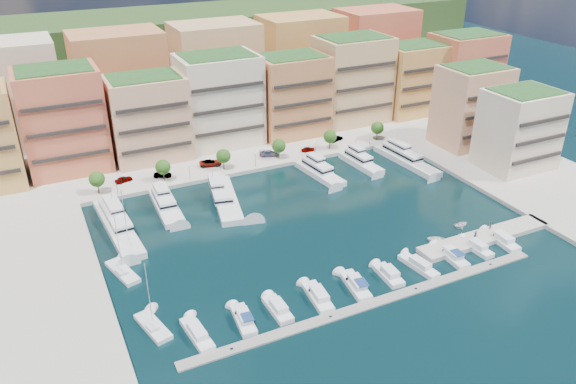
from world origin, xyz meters
The scene contains 62 objects.
ground centered at (0.00, 0.00, 0.00)m, with size 400.00×400.00×0.00m, color black.
north_quay centered at (0.00, 62.00, 0.00)m, with size 220.00×64.00×2.00m, color #9E998E.
east_quay centered at (62.00, -8.00, 0.00)m, with size 34.00×76.00×2.00m, color #9E998E.
west_quay centered at (-62.00, -8.00, 0.00)m, with size 34.00×76.00×2.00m, color #9E998E.
hillside centered at (0.00, 110.00, 0.00)m, with size 240.00×40.00×58.00m, color #203A17.
south_pontoon centered at (-3.00, -30.00, 0.00)m, with size 72.00×2.20×0.35m, color gray.
finger_pier centered at (30.00, -22.00, 0.00)m, with size 32.00×5.00×2.00m, color #9E998E.
apartment_1 centered at (-44.00, 51.99, 14.31)m, with size 20.00×16.50×26.80m.
apartment_2 centered at (-23.00, 49.99, 12.31)m, with size 20.00×15.50×22.80m.
apartment_3 centered at (-2.00, 51.99, 13.81)m, with size 22.00×16.50×25.80m.
apartment_4 centered at (20.00, 49.99, 12.81)m, with size 20.00×15.50×23.80m.
apartment_5 centered at (42.00, 51.99, 14.31)m, with size 22.00×16.50×26.80m.
apartment_6 centered at (64.00, 49.99, 12.31)m, with size 20.00×15.50×22.80m.
apartment_7 centered at (84.00, 47.99, 13.31)m, with size 22.00×16.50×24.80m.
apartment_east_a centered at (62.00, 19.99, 12.31)m, with size 18.00×14.50×22.80m.
apartment_east_b centered at (62.00, 1.99, 11.31)m, with size 18.00×14.50×20.80m.
backblock_0 centered at (-55.00, 74.00, 16.00)m, with size 26.00×18.00×30.00m, color beige.
backblock_1 centered at (-25.00, 74.00, 16.00)m, with size 26.00×18.00×30.00m, color #C87F4B.
backblock_2 centered at (5.00, 74.00, 16.00)m, with size 26.00×18.00×30.00m, color tan.
backblock_3 centered at (35.00, 74.00, 16.00)m, with size 26.00×18.00×30.00m, color gold.
backblock_4 centered at (65.00, 74.00, 16.00)m, with size 26.00×18.00×30.00m, color #C57041.
tree_0 centered at (-40.00, 33.50, 4.74)m, with size 3.80×3.80×5.65m.
tree_1 centered at (-24.00, 33.50, 4.74)m, with size 3.80×3.80×5.65m.
tree_2 centered at (-8.00, 33.50, 4.74)m, with size 3.80×3.80×5.65m.
tree_3 centered at (8.00, 33.50, 4.74)m, with size 3.80×3.80×5.65m.
tree_4 centered at (24.00, 33.50, 4.74)m, with size 3.80×3.80×5.65m.
tree_5 centered at (40.00, 33.50, 4.74)m, with size 3.80×3.80×5.65m.
lamppost_0 centered at (-36.00, 31.20, 3.83)m, with size 0.30×0.30×4.20m.
lamppost_1 centered at (-18.00, 31.20, 3.83)m, with size 0.30×0.30×4.20m.
lamppost_2 centered at (0.00, 31.20, 3.83)m, with size 0.30×0.30×4.20m.
lamppost_3 centered at (18.00, 31.20, 3.83)m, with size 0.30×0.30×4.20m.
lamppost_4 centered at (36.00, 31.20, 3.83)m, with size 0.30×0.30×4.20m.
yacht_0 centered at (-38.99, 16.48, 1.21)m, with size 6.43×27.57×7.30m.
yacht_1 centered at (-27.11, 20.56, 1.09)m, with size 5.35×18.50×7.30m.
yacht_2 centered at (-13.51, 18.42, 1.21)m, with size 9.67×23.65×7.30m.
yacht_4 centered at (13.61, 21.07, 1.09)m, with size 6.47×17.63×7.30m.
yacht_5 centered at (26.81, 21.95, 1.21)m, with size 5.27×15.68×7.30m.
yacht_6 centered at (39.00, 18.37, 1.21)m, with size 6.26×23.49×7.30m.
cruiser_0 centered at (-33.90, -24.60, 0.55)m, with size 3.44×9.28×2.55m.
cruiser_1 centered at (-25.76, -24.61, 0.57)m, with size 3.32×8.27×2.66m.
cruiser_2 centered at (-19.37, -24.58, 0.55)m, with size 2.79×7.70×2.55m.
cruiser_3 centered at (-11.47, -24.60, 0.55)m, with size 3.64×9.16×2.55m.
cruiser_4 centered at (-3.58, -24.62, 0.57)m, with size 3.96×9.36×2.66m.
cruiser_5 centered at (3.79, -24.58, 0.55)m, with size 3.25×7.55×2.55m.
cruiser_6 centered at (10.81, -24.60, 0.55)m, with size 3.63×9.37×2.55m.
cruiser_7 centered at (18.83, -24.62, 0.57)m, with size 3.26×8.99×2.66m.
cruiser_8 centered at (25.47, -24.58, 0.55)m, with size 2.87×7.67×2.55m.
cruiser_9 centered at (32.28, -24.60, 0.55)m, with size 3.24×8.95×2.55m.
sailboat_0 centered at (-39.92, -19.49, 0.31)m, with size 4.77×9.21×13.20m.
sailboat_1 centered at (-41.35, -1.33, 0.31)m, with size 5.21×10.08×13.20m.
sailboat_2 centered at (-38.15, 7.96, 0.32)m, with size 2.90×8.50×13.20m.
tender_0 centered at (20.49, -18.02, 0.38)m, with size 2.64×3.70×0.77m, color white.
tender_1 centered at (26.50, -19.00, 0.43)m, with size 1.42×1.65×0.87m, color beige.
tender_2 centered at (29.38, -15.63, 0.37)m, with size 2.57×3.60×0.75m, color silver.
car_0 centered at (-33.34, 37.26, 1.74)m, with size 1.76×4.37×1.49m, color gray.
car_1 centered at (-23.88, 35.64, 1.72)m, with size 1.53×4.40×1.45m, color gray.
car_2 centered at (-10.48, 37.15, 1.83)m, with size 2.75×5.97×1.66m, color gray.
car_3 centered at (6.34, 36.29, 1.81)m, with size 2.27×5.57×1.62m, color gray.
car_4 centered at (17.55, 34.43, 1.68)m, with size 1.60×3.99×1.36m, color gray.
car_5 centered at (28.47, 37.85, 1.79)m, with size 1.68×4.82×1.59m, color gray.
person_0 centered at (27.21, -22.01, 1.88)m, with size 0.64×0.42×1.75m, color #262F4D.
person_1 centered at (32.69, -20.45, 1.90)m, with size 0.87×0.68×1.79m, color brown.
Camera 1 is at (-51.53, -94.91, 62.75)m, focal length 35.00 mm.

